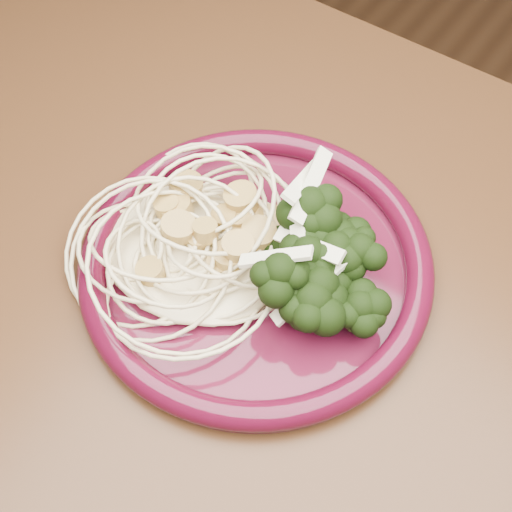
{
  "coord_description": "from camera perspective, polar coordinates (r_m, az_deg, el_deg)",
  "views": [
    {
      "loc": [
        0.2,
        -0.19,
        1.24
      ],
      "look_at": [
        0.01,
        0.07,
        0.77
      ],
      "focal_mm": 50.0,
      "sensor_mm": 36.0,
      "label": 1
    }
  ],
  "objects": [
    {
      "name": "dinner_plate",
      "position": [
        0.57,
        0.0,
        -0.54
      ],
      "size": [
        0.37,
        0.37,
        0.02
      ],
      "rotation": [
        0.0,
        0.0,
        0.39
      ],
      "color": "#480E21",
      "rests_on": "dining_table"
    },
    {
      "name": "broccoli_pile",
      "position": [
        0.55,
        6.28,
        -0.23
      ],
      "size": [
        0.16,
        0.2,
        0.06
      ],
      "primitive_type": "ellipsoid",
      "rotation": [
        0.0,
        0.0,
        0.39
      ],
      "color": "black",
      "rests_on": "dinner_plate"
    },
    {
      "name": "dining_table",
      "position": [
        0.65,
        -4.84,
        -9.72
      ],
      "size": [
        1.2,
        0.8,
        0.75
      ],
      "color": "#472814",
      "rests_on": "ground"
    },
    {
      "name": "scallop_cluster",
      "position": [
        0.54,
        -5.23,
        3.61
      ],
      "size": [
        0.17,
        0.17,
        0.04
      ],
      "primitive_type": null,
      "rotation": [
        0.0,
        0.0,
        0.39
      ],
      "color": "tan",
      "rests_on": "spaghetti_pile"
    },
    {
      "name": "spaghetti_pile",
      "position": [
        0.57,
        -4.93,
        1.16
      ],
      "size": [
        0.2,
        0.19,
        0.04
      ],
      "primitive_type": "ellipsoid",
      "rotation": [
        0.0,
        0.0,
        0.39
      ],
      "color": "beige",
      "rests_on": "dinner_plate"
    },
    {
      "name": "onion_garnish",
      "position": [
        0.52,
        6.64,
        2.0
      ],
      "size": [
        0.11,
        0.13,
        0.06
      ],
      "primitive_type": null,
      "rotation": [
        0.0,
        0.0,
        0.39
      ],
      "color": "white",
      "rests_on": "broccoli_pile"
    }
  ]
}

